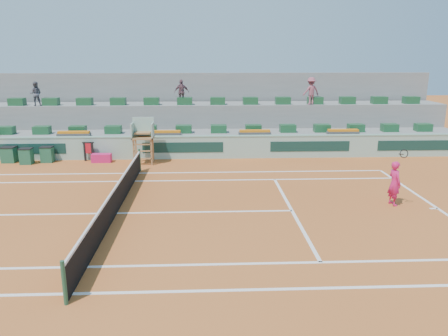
{
  "coord_description": "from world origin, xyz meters",
  "views": [
    {
      "loc": [
        3.26,
        -15.01,
        5.6
      ],
      "look_at": [
        4.0,
        2.5,
        1.0
      ],
      "focal_mm": 35.0,
      "sensor_mm": 36.0,
      "label": 1
    }
  ],
  "objects_px": {
    "umpire_chair": "(143,134)",
    "player_bag": "(102,158)",
    "drink_cooler_a": "(47,154)",
    "tennis_player": "(394,183)"
  },
  "relations": [
    {
      "from": "player_bag",
      "to": "drink_cooler_a",
      "type": "bearing_deg",
      "value": 177.06
    },
    {
      "from": "drink_cooler_a",
      "to": "tennis_player",
      "type": "xyz_separation_m",
      "value": [
        15.55,
        -7.46,
        0.44
      ]
    },
    {
      "from": "umpire_chair",
      "to": "player_bag",
      "type": "bearing_deg",
      "value": 171.98
    },
    {
      "from": "drink_cooler_a",
      "to": "tennis_player",
      "type": "relative_size",
      "value": 0.37
    },
    {
      "from": "tennis_player",
      "to": "player_bag",
      "type": "bearing_deg",
      "value": 150.01
    },
    {
      "from": "player_bag",
      "to": "drink_cooler_a",
      "type": "height_order",
      "value": "drink_cooler_a"
    },
    {
      "from": "drink_cooler_a",
      "to": "tennis_player",
      "type": "height_order",
      "value": "tennis_player"
    },
    {
      "from": "player_bag",
      "to": "drink_cooler_a",
      "type": "xyz_separation_m",
      "value": [
        -2.88,
        0.15,
        0.2
      ]
    },
    {
      "from": "player_bag",
      "to": "drink_cooler_a",
      "type": "distance_m",
      "value": 2.89
    },
    {
      "from": "umpire_chair",
      "to": "drink_cooler_a",
      "type": "relative_size",
      "value": 2.86
    }
  ]
}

